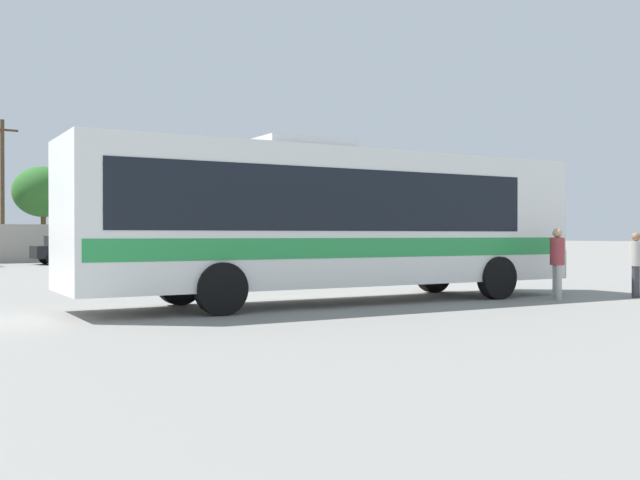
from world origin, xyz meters
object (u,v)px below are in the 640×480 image
Objects in this scene: attendant_by_bus_door at (557,259)px; roadside_tree_midright at (43,192)px; passenger_waiting_on_apron at (636,261)px; coach_bus_white_green at (332,217)px; parked_car_third_black at (73,249)px; utility_pole_near at (2,187)px; parked_car_rightmost_silver at (182,249)px.

attendant_by_bus_door is 0.29× the size of roadside_tree_midright.
coach_bus_white_green is at bearing 156.37° from passenger_waiting_on_apron.
roadside_tree_midright is at bearing 87.57° from coach_bus_white_green.
parked_car_third_black is at bearing 87.62° from coach_bus_white_green.
passenger_waiting_on_apron is at bearing -78.36° from parked_car_third_black.
passenger_waiting_on_apron is (7.09, -3.10, -1.06)m from coach_bus_white_green.
parked_car_third_black is at bearing 97.86° from attendant_by_bus_door.
passenger_waiting_on_apron is 36.96m from utility_pole_near.
attendant_by_bus_door is 2.21m from passenger_waiting_on_apron.
roadside_tree_midright is at bearing 95.54° from attendant_by_bus_door.
parked_car_third_black is (-6.01, 29.16, -0.12)m from passenger_waiting_on_apron.
attendant_by_bus_door reaches higher than parked_car_rightmost_silver.
coach_bus_white_green is 2.12× the size of roadside_tree_midright.
parked_car_third_black is at bearing 101.64° from passenger_waiting_on_apron.
utility_pole_near is (-1.23, 32.74, 2.41)m from coach_bus_white_green.
passenger_waiting_on_apron is 0.19× the size of utility_pole_near.
coach_bus_white_green is at bearing 154.69° from attendant_by_bus_door.
parked_car_rightmost_silver is 0.79× the size of roadside_tree_midright.
parked_car_third_black is at bearing -70.94° from utility_pole_near.
parked_car_third_black is 8.91m from roadside_tree_midright.
parked_car_third_black is 0.71× the size of roadside_tree_midright.
utility_pole_near reaches higher than roadside_tree_midright.
parked_car_rightmost_silver is 11.44m from utility_pole_near.
roadside_tree_midright reaches higher than coach_bus_white_green.
coach_bus_white_green is at bearing -87.85° from utility_pole_near.
coach_bus_white_green is 5.62m from attendant_by_bus_door.
parked_car_rightmost_silver is (0.32, 29.28, -0.16)m from passenger_waiting_on_apron.
attendant_by_bus_door is 0.21× the size of utility_pole_near.
passenger_waiting_on_apron is 0.35× the size of parked_car_rightmost_silver.
utility_pole_near reaches higher than coach_bus_white_green.
coach_bus_white_green is at bearing -92.43° from roadside_tree_midright.
utility_pole_near reaches higher than attendant_by_bus_door.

